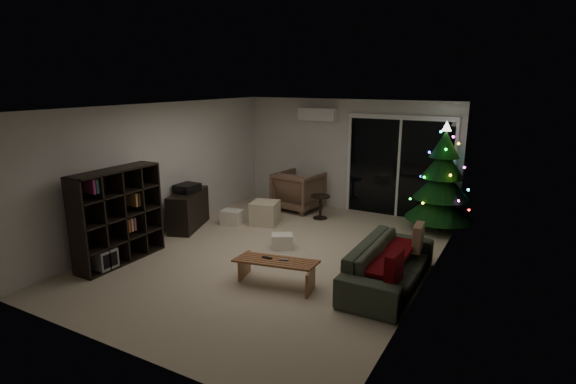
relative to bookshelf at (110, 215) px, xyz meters
The scene contains 18 objects.
room 4.02m from the bookshelf, 47.57° to the left, with size 6.50×7.51×2.60m.
bookshelf is the anchor object (origin of this frame).
media_cabinet 1.92m from the bookshelf, 90.00° to the left, with size 0.45×1.19×0.74m, color black.
stereo 1.87m from the bookshelf, 90.00° to the left, with size 0.38×0.45×0.16m, color black.
armchair 4.33m from the bookshelf, 71.97° to the left, with size 0.94×0.97×0.88m, color brown.
ottoman 3.12m from the bookshelf, 66.49° to the left, with size 0.53×0.53×0.48m, color beige.
cardboard_box_a 2.63m from the bookshelf, 75.56° to the left, with size 0.42×0.32×0.30m, color white.
cardboard_box_b 2.92m from the bookshelf, 38.76° to the left, with size 0.37×0.28×0.26m, color white.
side_table 4.28m from the bookshelf, 60.86° to the left, with size 0.41×0.41×0.51m, color black.
floor_lamp 5.11m from the bookshelf, 71.90° to the left, with size 0.30×0.30×1.87m, color black.
sofa 4.50m from the bookshelf, 16.29° to the left, with size 2.16×0.84×0.63m, color #232B1F.
sofa_throw 4.40m from the bookshelf, 16.65° to the left, with size 0.67×1.55×0.05m, color #46040C.
cushion_a 4.94m from the bookshelf, 22.73° to the left, with size 0.12×0.41×0.41m, color #95775E.
cushion_b 4.59m from the bookshelf, ahead, with size 0.12×0.41×0.41m, color #46040C.
coffee_table 2.96m from the bookshelf, ahead, with size 1.18×0.41×0.37m, color olive, non-canonical shape.
remote_a 2.78m from the bookshelf, 10.28° to the left, with size 0.15×0.04×0.02m, color black.
remote_b 3.03m from the bookshelf, 10.37° to the left, with size 0.14×0.04×0.02m, color slate.
christmas_tree 6.10m from the bookshelf, 43.02° to the left, with size 1.33×1.33×2.15m, color #0F3F16.
Camera 1 is at (3.69, -6.20, 2.92)m, focal length 28.00 mm.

